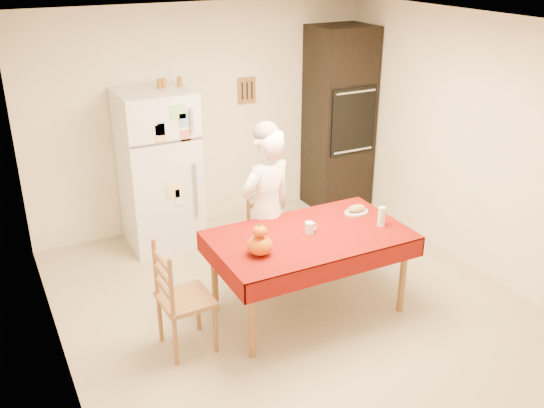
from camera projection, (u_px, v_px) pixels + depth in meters
floor at (298, 310)px, 5.50m from camera, size 4.50×4.50×0.00m
room_shell at (301, 139)px, 4.86m from camera, size 4.02×4.52×2.51m
refrigerator at (159, 170)px, 6.43m from camera, size 0.75×0.74×1.70m
oven_cabinet at (339, 119)px, 7.32m from camera, size 0.70×0.62×2.20m
dining_table at (309, 241)px, 5.24m from camera, size 1.70×1.00×0.76m
chair_far at (269, 224)px, 5.99m from camera, size 0.53×0.52×0.95m
chair_left at (178, 295)px, 4.78m from camera, size 0.41×0.43×0.95m
seated_woman at (266, 211)px, 5.59m from camera, size 0.65×0.50×1.59m
coffee_mug at (309, 228)px, 5.21m from camera, size 0.08×0.08×0.10m
pumpkin_lower at (260, 245)px, 4.85m from camera, size 0.21×0.21×0.16m
pumpkin_upper at (260, 231)px, 4.80m from camera, size 0.12×0.12×0.09m
wine_glass at (381, 216)px, 5.34m from camera, size 0.07×0.07×0.18m
bread_plate at (356, 212)px, 5.61m from camera, size 0.24×0.24×0.02m
bread_loaf at (357, 208)px, 5.59m from camera, size 0.18×0.10×0.06m
spice_jar_left at (159, 84)px, 6.14m from camera, size 0.05×0.05×0.10m
spice_jar_mid at (164, 83)px, 6.16m from camera, size 0.05×0.05×0.10m
spice_jar_right at (179, 81)px, 6.23m from camera, size 0.05×0.05×0.10m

